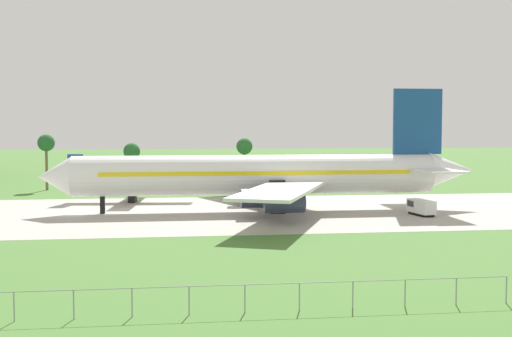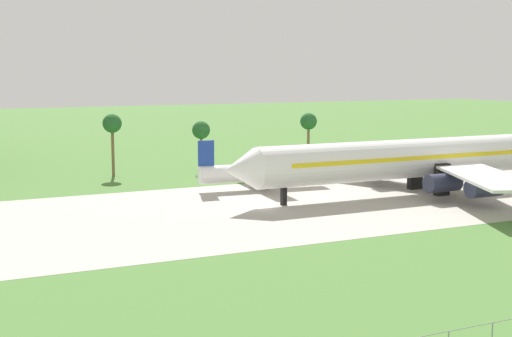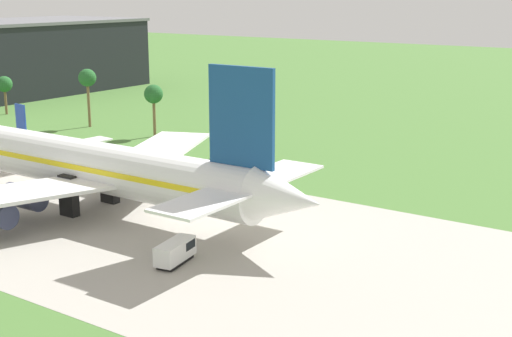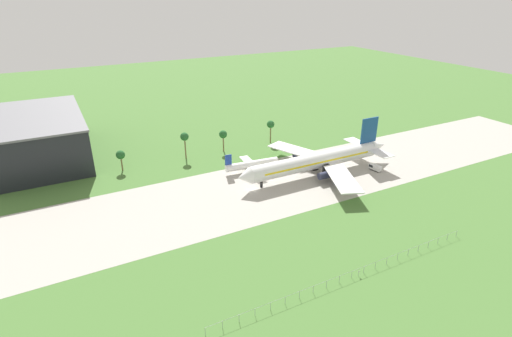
# 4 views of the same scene
# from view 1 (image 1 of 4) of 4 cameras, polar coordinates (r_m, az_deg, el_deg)

# --- Properties ---
(ground_plane) EXTENTS (600.00, 600.00, 0.00)m
(ground_plane) POSITION_cam_1_polar(r_m,az_deg,el_deg) (102.16, -15.73, -3.98)
(ground_plane) COLOR #477233
(taxiway_strip) EXTENTS (320.00, 44.00, 0.02)m
(taxiway_strip) POSITION_cam_1_polar(r_m,az_deg,el_deg) (102.16, -15.73, -3.98)
(taxiway_strip) COLOR #A8A399
(taxiway_strip) RESTS_ON ground_plane
(jet_airliner) EXTENTS (70.08, 56.72, 19.67)m
(jet_airliner) POSITION_cam_1_polar(r_m,az_deg,el_deg) (102.34, 0.98, -0.59)
(jet_airliner) COLOR white
(jet_airliner) RESTS_ON ground_plane
(regional_aircraft) EXTENTS (22.51, 20.24, 8.62)m
(regional_aircraft) POSITION_cam_1_polar(r_m,az_deg,el_deg) (116.41, -11.00, -1.58)
(regional_aircraft) COLOR white
(regional_aircraft) RESTS_ON ground_plane
(baggage_tug) EXTENTS (2.86, 5.58, 2.38)m
(baggage_tug) POSITION_cam_1_polar(r_m,az_deg,el_deg) (100.71, 14.42, -3.33)
(baggage_tug) COLOR black
(baggage_tug) RESTS_ON ground_plane
(palm_tree_row) EXTENTS (73.05, 3.60, 11.89)m
(palm_tree_row) POSITION_cam_1_polar(r_m,az_deg,el_deg) (142.06, -14.80, 1.53)
(palm_tree_row) COLOR brown
(palm_tree_row) RESTS_ON ground_plane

